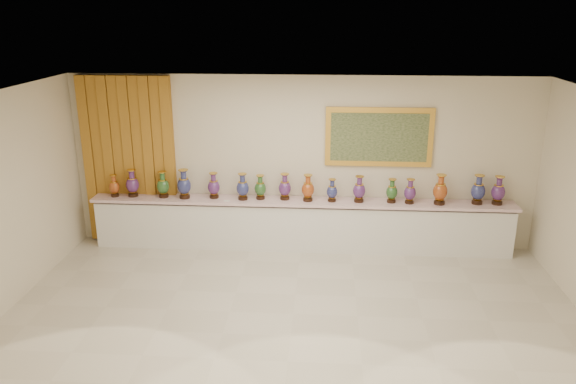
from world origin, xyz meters
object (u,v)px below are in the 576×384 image
at_px(counter, 301,225).
at_px(vase_1, 132,184).
at_px(vase_0, 114,187).
at_px(vase_2, 163,186).

bearing_deg(counter, vase_1, 179.97).
height_order(counter, vase_1, vase_1).
xyz_separation_m(vase_0, vase_1, (0.32, 0.03, 0.04)).
bearing_deg(counter, vase_2, -179.66).
xyz_separation_m(counter, vase_2, (-2.41, -0.01, 0.67)).
bearing_deg(counter, vase_0, -179.50).
height_order(counter, vase_2, vase_2).
relative_size(counter, vase_0, 18.60).
xyz_separation_m(vase_0, vase_2, (0.86, 0.01, 0.03)).
distance_m(counter, vase_2, 2.50).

